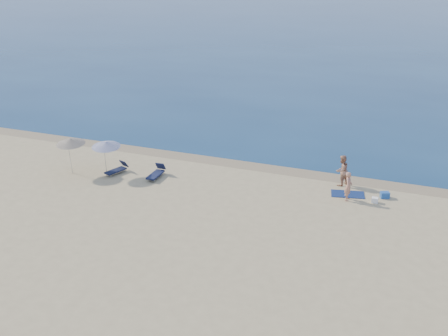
# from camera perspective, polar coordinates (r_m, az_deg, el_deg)

# --- Properties ---
(sea) EXTENTS (240.00, 160.00, 0.01)m
(sea) POSITION_cam_1_polar(r_m,az_deg,el_deg) (114.33, 17.52, 13.96)
(sea) COLOR navy
(sea) RESTS_ON ground
(wet_sand_strip) EXTENTS (240.00, 1.60, 0.00)m
(wet_sand_strip) POSITION_cam_1_polar(r_m,az_deg,el_deg) (36.29, 6.38, -0.25)
(wet_sand_strip) COLOR #847254
(wet_sand_strip) RESTS_ON ground
(person_left) EXTENTS (0.43, 0.63, 1.69)m
(person_left) POSITION_cam_1_polar(r_m,az_deg,el_deg) (32.40, 12.52, -1.81)
(person_left) COLOR tan
(person_left) RESTS_ON ground
(person_right) EXTENTS (1.09, 1.16, 1.90)m
(person_right) POSITION_cam_1_polar(r_m,az_deg,el_deg) (34.28, 11.88, -0.24)
(person_right) COLOR #AA7659
(person_right) RESTS_ON ground
(beach_towel) EXTENTS (2.08, 1.44, 0.03)m
(beach_towel) POSITION_cam_1_polar(r_m,az_deg,el_deg) (33.43, 12.46, -2.61)
(beach_towel) COLOR #0F1F4D
(beach_towel) RESTS_ON ground
(white_bag) EXTENTS (0.36, 0.31, 0.30)m
(white_bag) POSITION_cam_1_polar(r_m,az_deg,el_deg) (32.70, 15.07, -3.17)
(white_bag) COLOR white
(white_bag) RESTS_ON ground
(blue_cooler) EXTENTS (0.60, 0.52, 0.35)m
(blue_cooler) POSITION_cam_1_polar(r_m,az_deg,el_deg) (33.45, 16.02, -2.65)
(blue_cooler) COLOR #1E50A4
(blue_cooler) RESTS_ON ground
(umbrella_near) EXTENTS (2.35, 2.36, 2.31)m
(umbrella_near) POSITION_cam_1_polar(r_m,az_deg,el_deg) (35.53, -11.90, 2.37)
(umbrella_near) COLOR silver
(umbrella_near) RESTS_ON ground
(umbrella_far) EXTENTS (2.06, 2.08, 2.41)m
(umbrella_far) POSITION_cam_1_polar(r_m,az_deg,el_deg) (36.33, -15.33, 2.64)
(umbrella_far) COLOR silver
(umbrella_far) RESTS_ON ground
(lounger_left) EXTENTS (1.00, 1.69, 0.71)m
(lounger_left) POSITION_cam_1_polar(r_m,az_deg,el_deg) (36.19, -10.81, -0.14)
(lounger_left) COLOR #121832
(lounger_left) RESTS_ON ground
(lounger_right) EXTENTS (0.63, 1.76, 0.77)m
(lounger_right) POSITION_cam_1_polar(r_m,az_deg,el_deg) (35.18, -6.89, -0.52)
(lounger_right) COLOR #151C3B
(lounger_right) RESTS_ON ground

